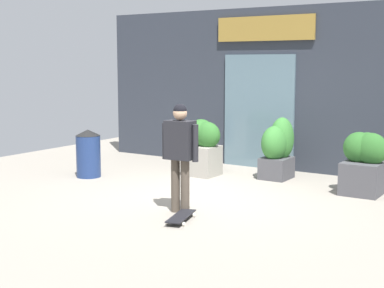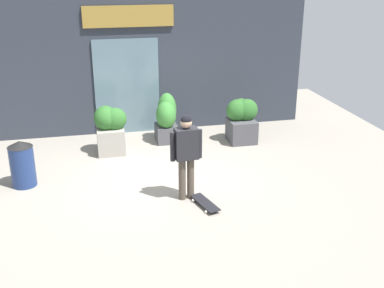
% 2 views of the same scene
% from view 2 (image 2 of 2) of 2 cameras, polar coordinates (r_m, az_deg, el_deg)
% --- Properties ---
extents(ground_plane, '(12.00, 12.00, 0.00)m').
position_cam_2_polar(ground_plane, '(9.69, -3.52, -4.02)').
color(ground_plane, gray).
extents(building_facade, '(8.36, 0.31, 3.30)m').
position_cam_2_polar(building_facade, '(12.08, -6.17, 9.16)').
color(building_facade, '#2D333D').
rests_on(building_facade, ground_plane).
extents(skateboarder, '(0.59, 0.29, 1.60)m').
position_cam_2_polar(skateboarder, '(8.48, -0.69, -0.62)').
color(skateboarder, '#4C4238').
rests_on(skateboarder, ground_plane).
extents(skateboard, '(0.41, 0.77, 0.08)m').
position_cam_2_polar(skateboard, '(8.59, 1.57, -6.99)').
color(skateboard, black).
rests_on(skateboard, ground_plane).
extents(planter_box_left, '(0.75, 0.70, 1.04)m').
position_cam_2_polar(planter_box_left, '(11.50, 5.90, 3.06)').
color(planter_box_left, '#47474C').
rests_on(planter_box_left, ground_plane).
extents(planter_box_right, '(0.72, 0.64, 1.09)m').
position_cam_2_polar(planter_box_right, '(10.87, -9.72, 1.88)').
color(planter_box_right, gray).
rests_on(planter_box_right, ground_plane).
extents(planter_box_mid, '(0.52, 0.76, 1.16)m').
position_cam_2_polar(planter_box_mid, '(11.46, -3.04, 3.16)').
color(planter_box_mid, '#47474C').
rests_on(planter_box_mid, ground_plane).
extents(trash_bin, '(0.47, 0.47, 0.92)m').
position_cam_2_polar(trash_bin, '(9.73, -19.51, -2.18)').
color(trash_bin, navy).
rests_on(trash_bin, ground_plane).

